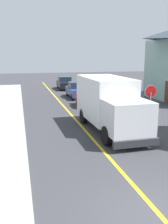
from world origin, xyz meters
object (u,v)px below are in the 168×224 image
Objects in this scene: parked_car_near at (90,99)px; stop_sign at (150,97)px; parked_car_far at (65,83)px; parked_van_across at (129,100)px; parked_car_mid at (77,90)px; box_truck at (109,102)px.

parked_car_near is 1.68× the size of stop_sign.
stop_sign is (2.21, -6.63, 1.06)m from parked_car_near.
stop_sign is at bearing -83.25° from parked_car_far.
stop_sign is at bearing -98.78° from parked_van_across.
parked_car_far is at bearing 90.74° from parked_car_mid.
stop_sign is at bearing -79.80° from parked_car_mid.
parked_car_mid and parked_van_across have the same top height.
parked_car_mid is (0.02, 5.58, 0.00)m from parked_car_near.
parked_car_far is 14.61m from parked_van_across.
parked_car_far is at bearing 90.34° from parked_car_near.
parked_car_near is 1.00× the size of parked_van_across.
box_truck is at bearing -92.05° from parked_car_far.
parked_car_mid is 0.99× the size of parked_van_across.
box_truck reaches higher than parked_car_far.
parked_van_across is (3.00, -1.57, 0.00)m from parked_car_near.
box_truck is 1.63× the size of parked_van_across.
parked_car_near is 1.01× the size of parked_car_mid.
parked_car_near is 7.07m from stop_sign.
stop_sign reaches higher than parked_car_mid.
parked_car_mid is 0.99× the size of parked_car_far.
parked_car_near is (0.78, 7.04, -0.97)m from box_truck.
parked_van_across is (3.78, 5.47, -0.97)m from box_truck.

